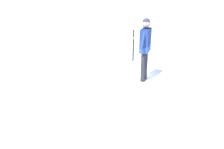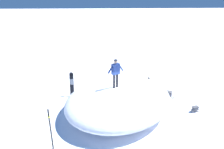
% 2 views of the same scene
% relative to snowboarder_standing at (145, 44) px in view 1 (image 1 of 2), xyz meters
% --- Properties ---
extents(ground, '(240.00, 240.00, 0.00)m').
position_rel_snowboarder_standing_xyz_m(ground, '(-0.05, 0.29, -2.53)').
color(ground, white).
extents(snow_mound, '(8.86, 8.93, 1.51)m').
position_rel_snowboarder_standing_xyz_m(snow_mound, '(-0.22, 0.02, -1.78)').
color(snow_mound, white).
rests_on(snow_mound, ground).
extents(snowboarder_standing, '(0.96, 0.52, 1.71)m').
position_rel_snowboarder_standing_xyz_m(snowboarder_standing, '(0.00, 0.00, 0.00)').
color(snowboarder_standing, black).
rests_on(snowboarder_standing, snow_mound).
extents(trail_marker_pole, '(0.10, 0.10, 2.06)m').
position_rel_snowboarder_standing_xyz_m(trail_marker_pole, '(3.12, 3.05, -1.45)').
color(trail_marker_pole, black).
rests_on(trail_marker_pole, ground).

